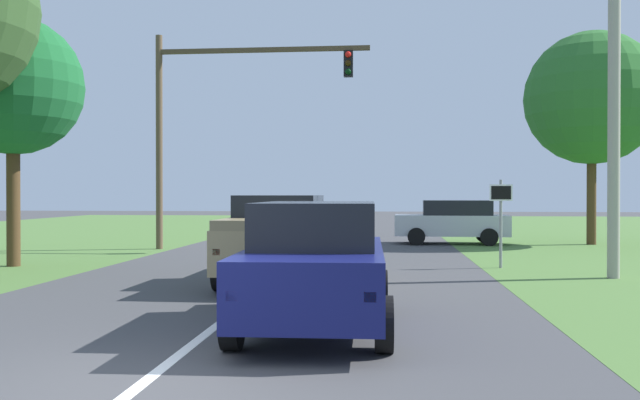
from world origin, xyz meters
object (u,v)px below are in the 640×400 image
(oak_tree_right, at_px, (592,98))
(crossing_suv_far, at_px, (453,221))
(extra_tree_1, at_px, (13,86))
(utility_pole_right, at_px, (614,87))
(keep_moving_sign, at_px, (501,211))
(pickup_truck_lead, at_px, (281,238))
(traffic_light, at_px, (214,107))
(red_suv_near, at_px, (317,262))

(oak_tree_right, xyz_separation_m, crossing_suv_far, (-5.38, -0.17, -4.82))
(extra_tree_1, bearing_deg, utility_pole_right, -4.32)
(keep_moving_sign, relative_size, oak_tree_right, 0.28)
(pickup_truck_lead, xyz_separation_m, traffic_light, (-3.76, 8.70, 4.09))
(red_suv_near, bearing_deg, traffic_light, 110.23)
(crossing_suv_far, bearing_deg, keep_moving_sign, -87.19)
(keep_moving_sign, bearing_deg, crossing_suv_far, 92.81)
(utility_pole_right, bearing_deg, oak_tree_right, 76.28)
(red_suv_near, xyz_separation_m, crossing_suv_far, (3.66, 17.42, -0.07))
(red_suv_near, bearing_deg, oak_tree_right, 62.78)
(traffic_light, relative_size, crossing_suv_far, 1.71)
(traffic_light, height_order, keep_moving_sign, traffic_light)
(red_suv_near, distance_m, pickup_truck_lead, 5.33)
(red_suv_near, distance_m, extra_tree_1, 12.67)
(pickup_truck_lead, height_order, oak_tree_right, oak_tree_right)
(traffic_light, xyz_separation_m, oak_tree_right, (14.15, 3.74, 0.64))
(red_suv_near, height_order, traffic_light, traffic_light)
(crossing_suv_far, bearing_deg, oak_tree_right, 1.85)
(keep_moving_sign, height_order, oak_tree_right, oak_tree_right)
(red_suv_near, bearing_deg, keep_moving_sign, 64.61)
(oak_tree_right, bearing_deg, pickup_truck_lead, -129.88)
(red_suv_near, distance_m, traffic_light, 15.32)
(keep_moving_sign, height_order, crossing_suv_far, keep_moving_sign)
(utility_pole_right, bearing_deg, pickup_truck_lead, -169.30)
(pickup_truck_lead, bearing_deg, keep_moving_sign, 32.59)
(traffic_light, bearing_deg, utility_pole_right, -32.25)
(keep_moving_sign, bearing_deg, traffic_light, 150.43)
(utility_pole_right, bearing_deg, keep_moving_sign, 138.40)
(keep_moving_sign, distance_m, crossing_suv_far, 8.82)
(pickup_truck_lead, distance_m, traffic_light, 10.32)
(traffic_light, relative_size, utility_pole_right, 0.85)
(traffic_light, relative_size, keep_moving_sign, 3.24)
(traffic_light, bearing_deg, extra_tree_1, -123.87)
(oak_tree_right, relative_size, crossing_suv_far, 1.86)
(extra_tree_1, bearing_deg, red_suv_near, -40.32)
(red_suv_near, xyz_separation_m, keep_moving_sign, (4.10, 8.63, 0.54))
(traffic_light, xyz_separation_m, crossing_suv_far, (8.77, 3.56, -4.18))
(red_suv_near, relative_size, utility_pole_right, 0.53)
(crossing_suv_far, distance_m, extra_tree_1, 16.55)
(traffic_light, distance_m, extra_tree_1, 7.30)
(traffic_light, height_order, oak_tree_right, oak_tree_right)
(oak_tree_right, height_order, utility_pole_right, utility_pole_right)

